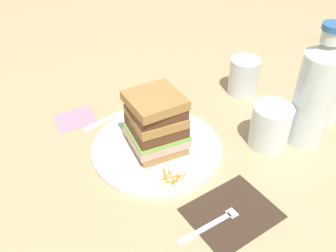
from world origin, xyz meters
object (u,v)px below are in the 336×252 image
fork (220,219)px  empty_tumbler_1 (327,102)px  empty_tumbler_0 (244,76)px  napkin_pink (75,119)px  napkin_dark (230,214)px  sandwich (156,123)px  water_bottle (315,93)px  knife (118,114)px  juice_glass (270,128)px  main_plate (157,148)px

fork → empty_tumbler_1: (-0.07, 0.40, 0.04)m
empty_tumbler_0 → napkin_pink: size_ratio=1.05×
napkin_dark → fork: 0.02m
sandwich → fork: 0.23m
empty_tumbler_0 → napkin_dark: bearing=-49.2°
sandwich → napkin_dark: (0.22, 0.00, -0.07)m
water_bottle → empty_tumbler_1: size_ratio=2.99×
napkin_dark → knife: same height
napkin_dark → fork: size_ratio=0.92×
fork → empty_tumbler_0: size_ratio=1.76×
napkin_dark → water_bottle: size_ratio=0.57×
empty_tumbler_0 → knife: bearing=-110.3°
juice_glass → empty_tumbler_1: 0.18m
knife → sandwich: bearing=-1.4°
main_plate → empty_tumbler_0: empty_tumbler_0 is taller
juice_glass → fork: bearing=-68.7°
fork → empty_tumbler_0: (-0.26, 0.33, 0.04)m
sandwich → napkin_dark: size_ratio=0.85×
empty_tumbler_1 → juice_glass: bearing=-96.2°
main_plate → juice_glass: size_ratio=2.86×
empty_tumbler_0 → napkin_pink: empty_tumbler_0 is taller
fork → empty_tumbler_1: empty_tumbler_1 is taller
sandwich → napkin_pink: 0.24m
knife → napkin_pink: 0.10m
knife → empty_tumbler_1: 0.49m
juice_glass → napkin_pink: size_ratio=1.07×
fork → sandwich: bearing=174.7°
empty_tumbler_0 → empty_tumbler_1: empty_tumbler_0 is taller
sandwich → empty_tumbler_0: 0.31m
fork → empty_tumbler_1: size_ratio=1.86×
empty_tumbler_1 → napkin_pink: 0.59m
sandwich → juice_glass: sandwich is taller
sandwich → fork: size_ratio=0.78×
main_plate → empty_tumbler_1: (0.15, 0.38, 0.04)m
empty_tumbler_0 → empty_tumbler_1: bearing=19.8°
sandwich → napkin_pink: sandwich is taller
water_bottle → fork: bearing=-80.5°
juice_glass → napkin_pink: (-0.33, -0.29, -0.04)m
sandwich → juice_glass: (0.13, 0.20, -0.03)m
juice_glass → napkin_pink: 0.44m
main_plate → fork: bearing=-5.4°
juice_glass → water_bottle: 0.11m
main_plate → fork: main_plate is taller
juice_glass → water_bottle: water_bottle is taller
empty_tumbler_0 → napkin_pink: (-0.16, -0.40, -0.05)m
knife → empty_tumbler_0: (0.11, 0.30, 0.05)m
main_plate → sandwich: (-0.00, -0.00, 0.07)m
sandwich → napkin_pink: size_ratio=1.45×
fork → knife: fork is taller
knife → empty_tumbler_1: empty_tumbler_1 is taller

